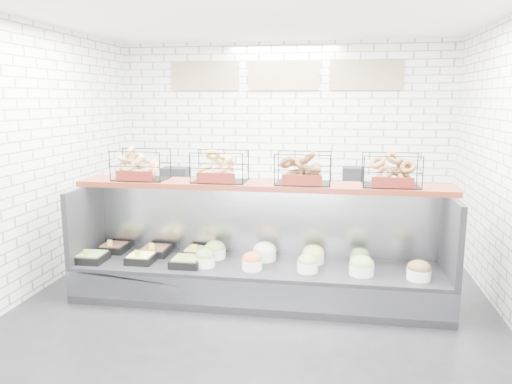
# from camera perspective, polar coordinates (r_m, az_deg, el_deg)

# --- Properties ---
(ground) EXTENTS (5.50, 5.50, 0.00)m
(ground) POSITION_cam_1_polar(r_m,az_deg,el_deg) (5.33, -0.32, -13.34)
(ground) COLOR black
(ground) RESTS_ON ground
(room_shell) EXTENTS (5.02, 5.51, 3.01)m
(room_shell) POSITION_cam_1_polar(r_m,az_deg,el_deg) (5.47, 0.72, 9.49)
(room_shell) COLOR white
(room_shell) RESTS_ON ground
(display_case) EXTENTS (4.00, 0.90, 1.20)m
(display_case) POSITION_cam_1_polar(r_m,az_deg,el_deg) (5.53, 0.20, -8.78)
(display_case) COLOR black
(display_case) RESTS_ON ground
(bagel_shelf) EXTENTS (4.10, 0.50, 0.40)m
(bagel_shelf) POSITION_cam_1_polar(r_m,az_deg,el_deg) (5.44, 0.55, 2.38)
(bagel_shelf) COLOR #521D11
(bagel_shelf) RESTS_ON display_case
(prep_counter) EXTENTS (4.00, 0.60, 1.20)m
(prep_counter) POSITION_cam_1_polar(r_m,az_deg,el_deg) (7.48, 2.67, -2.51)
(prep_counter) COLOR #93969B
(prep_counter) RESTS_ON ground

